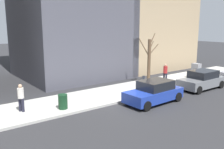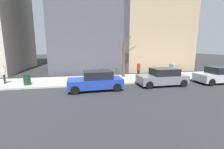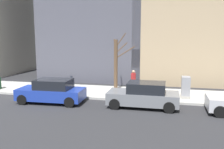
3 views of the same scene
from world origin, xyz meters
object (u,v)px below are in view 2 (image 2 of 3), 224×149
parked_car_blue (96,81)px  bare_tree (124,58)px  parking_meter (101,74)px  parked_car_silver (219,75)px  parked_car_grey (162,77)px  pedestrian_near_meter (139,69)px  utility_box (173,71)px  trash_bin (27,80)px  pedestrian_midblock (4,73)px

parked_car_blue → bare_tree: size_ratio=0.99×
parking_meter → bare_tree: bare_tree is taller
parked_car_silver → parked_car_blue: size_ratio=0.99×
parked_car_silver → parked_car_grey: bearing=87.9°
parked_car_silver → parked_car_blue: (-0.06, 11.56, 0.00)m
parking_meter → pedestrian_near_meter: pedestrian_near_meter is taller
parked_car_silver → parking_meter: bearing=81.2°
utility_box → trash_bin: bearing=91.6°
parked_car_blue → utility_box: (2.57, -8.40, 0.11)m
parked_car_blue → bare_tree: 5.37m
parked_car_grey → parked_car_silver: bearing=-91.7°
trash_bin → pedestrian_near_meter: pedestrian_near_meter is taller
trash_bin → pedestrian_midblock: size_ratio=0.54×
parking_meter → parked_car_grey: bearing=-105.7°
bare_tree → pedestrian_midblock: (-0.70, 11.24, -1.12)m
trash_bin → pedestrian_near_meter: size_ratio=0.54×
parked_car_grey → parking_meter: 5.40m
parked_car_blue → trash_bin: parked_car_blue is taller
parked_car_silver → bare_tree: (3.83, 8.16, 1.47)m
parked_car_silver → pedestrian_near_meter: (3.17, 6.76, 0.35)m
pedestrian_midblock → parked_car_grey: bearing=-128.0°
parked_car_blue → bare_tree: bearing=-43.2°
pedestrian_midblock → parking_meter: bearing=-125.7°
bare_tree → utility_box: bearing=-104.8°
parked_car_blue → utility_box: utility_box is taller
parking_meter → pedestrian_near_meter: (1.52, -4.13, 0.11)m
parked_car_grey → bare_tree: 4.63m
parking_meter → utility_box: 7.79m
pedestrian_near_meter → pedestrian_midblock: 12.64m
parked_car_grey → trash_bin: parked_car_grey is taller
parked_car_silver → pedestrian_midblock: pedestrian_midblock is taller
pedestrian_near_meter → parked_car_grey: bearing=12.1°
parked_car_blue → pedestrian_midblock: pedestrian_midblock is taller
bare_tree → trash_bin: (-1.73, 9.06, -1.60)m
parked_car_blue → utility_box: 8.79m
pedestrian_near_meter → pedestrian_midblock: bearing=-97.3°
utility_box → trash_bin: (-0.40, 14.07, -0.25)m
parked_car_grey → utility_box: 3.44m
pedestrian_near_meter → utility_box: bearing=72.0°
parked_car_blue → trash_bin: 6.06m
parking_meter → trash_bin: size_ratio=1.50×
trash_bin → pedestrian_midblock: pedestrian_midblock is taller
parked_car_silver → parking_meter: (1.65, 10.89, 0.24)m
parked_car_silver → pedestrian_near_meter: size_ratio=2.53×
trash_bin → bare_tree: bearing=-79.2°
parked_car_grey → trash_bin: size_ratio=4.67×
parked_car_grey → parked_car_blue: (-0.26, 5.86, 0.00)m
trash_bin → pedestrian_near_meter: (1.07, -10.46, 0.49)m
parked_car_blue → parking_meter: (1.72, -0.66, 0.24)m
parked_car_blue → trash_bin: (2.17, 5.66, -0.14)m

